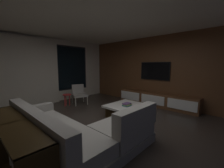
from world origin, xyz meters
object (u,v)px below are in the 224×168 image
object	(u,v)px
side_stool	(67,96)
media_console	(156,100)
accent_chair_near_window	(79,93)
sectional_couch	(73,133)
book_stack_on_coffee_table	(127,105)
coffee_table	(128,111)
mounted_tv	(155,71)
console_table_behind_couch	(14,143)

from	to	relation	value
side_stool	media_console	bearing A→B (deg)	-46.63
accent_chair_near_window	sectional_couch	bearing A→B (deg)	-125.30
book_stack_on_coffee_table	sectional_couch	bearing A→B (deg)	-173.05
coffee_table	side_stool	world-z (taller)	side_stool
book_stack_on_coffee_table	side_stool	world-z (taller)	side_stool
book_stack_on_coffee_table	mounted_tv	xyz separation A→B (m)	(1.96, 0.15, 0.94)
coffee_table	side_stool	size ratio (longest dim) A/B	2.52
console_table_behind_couch	mounted_tv	bearing A→B (deg)	2.99
coffee_table	media_console	distance (m)	1.68
sectional_couch	book_stack_on_coffee_table	size ratio (longest dim) A/B	10.20
mounted_tv	coffee_table	bearing A→B (deg)	-176.04
sectional_couch	side_stool	xyz separation A→B (m)	(1.36, 2.69, 0.08)
side_stool	console_table_behind_couch	size ratio (longest dim) A/B	0.22
coffee_table	side_stool	xyz separation A→B (m)	(-0.69, 2.44, 0.19)
sectional_couch	mounted_tv	distance (m)	4.07
side_stool	mounted_tv	size ratio (longest dim) A/B	0.38
sectional_couch	accent_chair_near_window	size ratio (longest dim) A/B	3.21
coffee_table	book_stack_on_coffee_table	size ratio (longest dim) A/B	4.73
sectional_couch	media_console	xyz separation A→B (m)	(3.73, 0.19, -0.04)
accent_chair_near_window	media_console	distance (m)	3.10
coffee_table	book_stack_on_coffee_table	distance (m)	0.24
side_stool	console_table_behind_couch	bearing A→B (deg)	-131.57
mounted_tv	console_table_behind_couch	xyz separation A→B (m)	(-4.83, -0.25, -0.93)
media_console	mounted_tv	world-z (taller)	mounted_tv
book_stack_on_coffee_table	side_stool	xyz separation A→B (m)	(-0.59, 2.46, -0.03)
media_console	console_table_behind_couch	distance (m)	4.65
coffee_table	mounted_tv	world-z (taller)	mounted_tv
sectional_couch	accent_chair_near_window	distance (m)	3.29
sectional_couch	accent_chair_near_window	xyz separation A→B (m)	(1.90, 2.68, 0.14)
book_stack_on_coffee_table	accent_chair_near_window	size ratio (longest dim) A/B	0.31
mounted_tv	media_console	bearing A→B (deg)	-132.38
sectional_couch	console_table_behind_couch	bearing A→B (deg)	171.80
media_console	console_table_behind_couch	xyz separation A→B (m)	(-4.64, -0.05, 0.16)
coffee_table	book_stack_on_coffee_table	world-z (taller)	book_stack_on_coffee_table
accent_chair_near_window	coffee_table	bearing A→B (deg)	-86.36
sectional_couch	accent_chair_near_window	bearing A→B (deg)	54.70
coffee_table	media_console	world-z (taller)	media_console
coffee_table	accent_chair_near_window	distance (m)	2.44
side_stool	sectional_couch	bearing A→B (deg)	-116.79
sectional_couch	book_stack_on_coffee_table	bearing A→B (deg)	6.95
side_stool	console_table_behind_couch	distance (m)	3.43
book_stack_on_coffee_table	side_stool	bearing A→B (deg)	103.55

